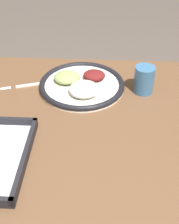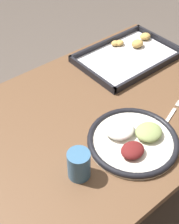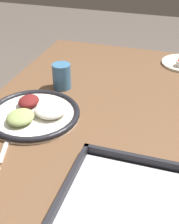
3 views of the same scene
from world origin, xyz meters
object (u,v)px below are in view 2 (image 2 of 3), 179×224
(dinner_plate, at_px, (133,139))
(fork, at_px, (169,117))
(drinking_cup, at_px, (79,165))
(baking_tray, at_px, (129,55))

(dinner_plate, xyz_separation_m, fork, (0.18, -0.00, -0.01))
(dinner_plate, height_order, drinking_cup, drinking_cup)
(drinking_cup, bearing_deg, fork, -2.05)
(baking_tray, bearing_deg, dinner_plate, -133.39)
(dinner_plate, bearing_deg, fork, -1.15)
(fork, bearing_deg, baking_tray, 48.29)
(fork, distance_m, baking_tray, 0.40)
(dinner_plate, relative_size, baking_tray, 0.69)
(baking_tray, xyz_separation_m, drinking_cup, (-0.56, -0.35, 0.04))
(drinking_cup, bearing_deg, dinner_plate, -2.82)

